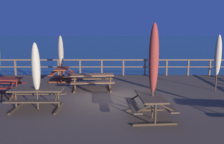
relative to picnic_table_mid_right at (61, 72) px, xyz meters
The scene contains 11 objects.
ground_plane 5.01m from the picnic_table_mid_right, 51.00° to the right, with size 600.00×600.00×0.00m, color #2D5B6B.
wooden_deck 4.91m from the picnic_table_mid_right, 51.00° to the right, with size 16.28×11.26×0.85m, color brown.
railing_waterside_far 3.50m from the picnic_table_mid_right, 29.91° to the left, with size 16.08×0.10×1.09m.
picnic_table_mid_right is the anchor object (origin of this frame).
picnic_table_mid_left 5.30m from the picnic_table_mid_right, 88.16° to the right, with size 1.98×1.44×0.78m.
picnic_table_mid_centre 7.56m from the picnic_table_mid_right, 55.73° to the right, with size 1.53×1.82×0.78m.
picnic_table_front_right 2.97m from the picnic_table_mid_right, 47.96° to the right, with size 2.25×1.60×0.78m.
patio_umbrella_tall_back_right 1.16m from the picnic_table_mid_right, 130.84° to the left, with size 0.32×0.32×2.67m.
patio_umbrella_tall_mid_right 5.46m from the picnic_table_mid_right, 87.83° to the right, with size 0.32×0.32×2.49m.
patio_umbrella_short_back 7.78m from the picnic_table_mid_right, 55.56° to the right, with size 0.32×0.32×3.15m.
patio_umbrella_tall_back_left 8.57m from the picnic_table_mid_right, 17.32° to the right, with size 0.32×0.32×2.75m.
Camera 1 is at (-0.04, -10.03, 3.67)m, focal length 37.44 mm.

